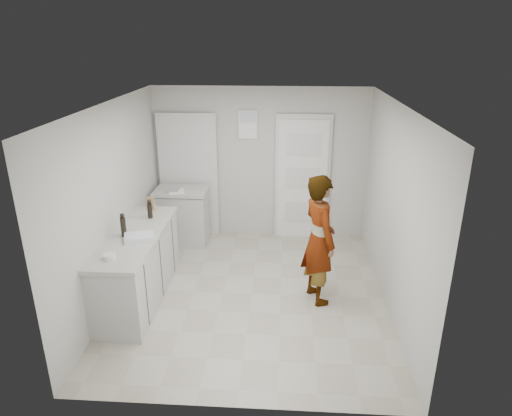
# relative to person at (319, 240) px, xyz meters

# --- Properties ---
(ground) EXTENTS (4.00, 4.00, 0.00)m
(ground) POSITION_rel_person_xyz_m (-0.85, 0.05, -0.85)
(ground) COLOR #A9A18E
(ground) RESTS_ON ground
(room_shell) EXTENTS (4.00, 4.00, 4.00)m
(room_shell) POSITION_rel_person_xyz_m (-1.03, 2.00, 0.18)
(room_shell) COLOR #AEACA5
(room_shell) RESTS_ON ground
(main_counter) EXTENTS (0.64, 1.96, 0.93)m
(main_counter) POSITION_rel_person_xyz_m (-2.30, -0.15, -0.42)
(main_counter) COLOR beige
(main_counter) RESTS_ON ground
(side_counter) EXTENTS (0.84, 0.61, 0.93)m
(side_counter) POSITION_rel_person_xyz_m (-2.10, 1.60, -0.42)
(side_counter) COLOR beige
(side_counter) RESTS_ON ground
(person) EXTENTS (0.61, 0.73, 1.69)m
(person) POSITION_rel_person_xyz_m (0.00, 0.00, 0.00)
(person) COLOR silver
(person) RESTS_ON ground
(cake_mix_box) EXTENTS (0.12, 0.07, 0.18)m
(cake_mix_box) POSITION_rel_person_xyz_m (-2.34, 0.72, 0.17)
(cake_mix_box) COLOR olive
(cake_mix_box) RESTS_ON main_counter
(spice_jar) EXTENTS (0.06, 0.06, 0.09)m
(spice_jar) POSITION_rel_person_xyz_m (-2.27, 0.66, 0.12)
(spice_jar) COLOR tan
(spice_jar) RESTS_ON main_counter
(oil_cruet_a) EXTENTS (0.07, 0.07, 0.26)m
(oil_cruet_a) POSITION_rel_person_xyz_m (-2.25, 0.38, 0.20)
(oil_cruet_a) COLOR black
(oil_cruet_a) RESTS_ON main_counter
(oil_cruet_b) EXTENTS (0.07, 0.07, 0.30)m
(oil_cruet_b) POSITION_rel_person_xyz_m (-2.41, -0.22, 0.22)
(oil_cruet_b) COLOR black
(oil_cruet_b) RESTS_ON main_counter
(baking_dish) EXTENTS (0.40, 0.34, 0.06)m
(baking_dish) POSITION_rel_person_xyz_m (-2.20, -0.30, 0.11)
(baking_dish) COLOR silver
(baking_dish) RESTS_ON main_counter
(egg_bowl) EXTENTS (0.14, 0.14, 0.05)m
(egg_bowl) POSITION_rel_person_xyz_m (-2.37, -0.83, 0.10)
(egg_bowl) COLOR silver
(egg_bowl) RESTS_ON main_counter
(papers) EXTENTS (0.32, 0.36, 0.01)m
(papers) POSITION_rel_person_xyz_m (-2.16, 1.51, 0.08)
(papers) COLOR white
(papers) RESTS_ON side_counter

